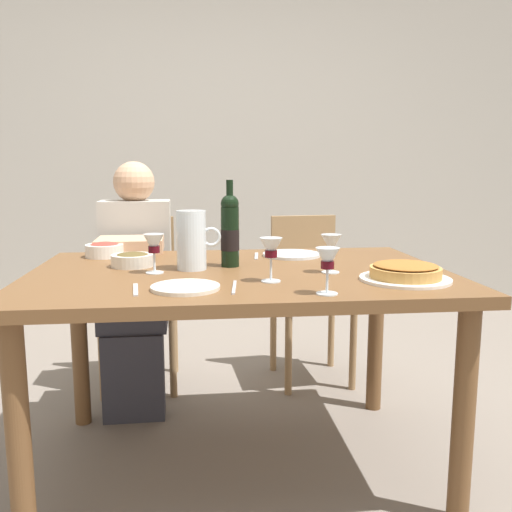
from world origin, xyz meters
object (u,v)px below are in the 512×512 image
(wine_glass_spare, at_px, (331,245))
(wine_glass_left_diner, at_px, (328,261))
(olive_bowl, at_px, (132,259))
(wine_glass_right_diner, at_px, (271,250))
(salad_bowl, at_px, (104,249))
(diner_left, at_px, (135,276))
(chair_right, at_px, (308,286))
(dinner_plate_right_setting, at_px, (292,255))
(chair_left, at_px, (140,289))
(dinner_plate_left_setting, at_px, (185,287))
(water_pitcher, at_px, (192,244))
(wine_glass_centre, at_px, (154,246))
(baked_tart, at_px, (405,272))
(wine_bottle, at_px, (230,230))
(dining_table, at_px, (239,295))

(wine_glass_spare, bearing_deg, wine_glass_left_diner, -105.90)
(olive_bowl, height_order, wine_glass_right_diner, wine_glass_right_diner)
(salad_bowl, relative_size, olive_bowl, 0.99)
(diner_left, distance_m, chair_right, 0.93)
(dinner_plate_right_setting, distance_m, chair_left, 0.96)
(wine_glass_spare, relative_size, dinner_plate_left_setting, 0.65)
(water_pitcher, xyz_separation_m, wine_glass_centre, (-0.13, -0.06, 0.00))
(baked_tart, distance_m, wine_glass_left_diner, 0.35)
(wine_glass_left_diner, xyz_separation_m, dinner_plate_right_setting, (0.02, 0.71, -0.09))
(wine_glass_spare, height_order, dinner_plate_right_setting, wine_glass_spare)
(salad_bowl, relative_size, wine_glass_centre, 1.12)
(baked_tart, distance_m, olive_bowl, 0.99)
(wine_bottle, height_order, wine_glass_centre, wine_bottle)
(dinner_plate_left_setting, height_order, chair_left, chair_left)
(wine_bottle, height_order, salad_bowl, wine_bottle)
(salad_bowl, bearing_deg, chair_left, 81.11)
(baked_tart, distance_m, dinner_plate_left_setting, 0.72)
(water_pitcher, height_order, wine_glass_right_diner, water_pitcher)
(olive_bowl, bearing_deg, baked_tart, -21.60)
(dinner_plate_left_setting, bearing_deg, wine_glass_right_diner, 16.43)
(dinner_plate_right_setting, bearing_deg, olive_bowl, -164.71)
(water_pitcher, relative_size, chair_right, 0.25)
(wine_bottle, relative_size, wine_glass_right_diner, 2.24)
(baked_tart, distance_m, chair_right, 1.17)
(olive_bowl, bearing_deg, wine_glass_right_diner, -34.95)
(dinner_plate_left_setting, distance_m, diner_left, 1.01)
(wine_glass_right_diner, height_order, diner_left, diner_left)
(water_pitcher, distance_m, chair_right, 1.11)
(chair_left, bearing_deg, wine_glass_spare, 127.00)
(wine_bottle, distance_m, olive_bowl, 0.38)
(wine_bottle, xyz_separation_m, water_pitcher, (-0.14, -0.05, -0.04))
(wine_glass_right_diner, bearing_deg, olive_bowl, 145.05)
(olive_bowl, relative_size, wine_glass_centre, 1.14)
(wine_glass_right_diner, bearing_deg, chair_right, 72.00)
(wine_glass_right_diner, xyz_separation_m, dinner_plate_left_setting, (-0.28, -0.08, -0.10))
(wine_bottle, xyz_separation_m, diner_left, (-0.42, 0.59, -0.28))
(salad_bowl, bearing_deg, dinner_plate_right_setting, -4.88)
(diner_left, bearing_deg, wine_glass_spare, 134.64)
(chair_right, bearing_deg, wine_glass_centre, 45.98)
(wine_bottle, height_order, diner_left, diner_left)
(wine_glass_right_diner, bearing_deg, dining_table, 112.02)
(wine_bottle, relative_size, dinner_plate_right_setting, 1.34)
(wine_glass_centre, bearing_deg, dining_table, 4.52)
(dining_table, height_order, dinner_plate_left_setting, dinner_plate_left_setting)
(diner_left, bearing_deg, wine_bottle, 124.82)
(diner_left, bearing_deg, salad_bowl, 72.98)
(baked_tart, distance_m, wine_glass_centre, 0.86)
(wine_glass_centre, distance_m, chair_left, 1.01)
(baked_tart, relative_size, chair_right, 0.34)
(diner_left, bearing_deg, dinner_plate_right_setting, 151.10)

